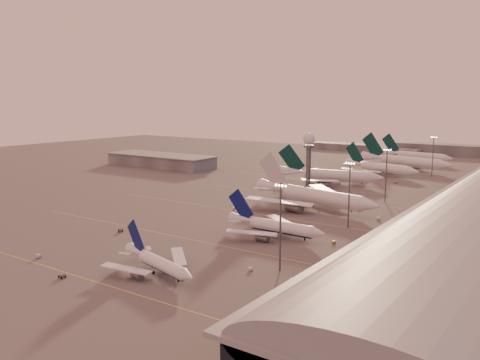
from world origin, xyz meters
The scene contains 26 objects.
ground centered at (0.00, 0.00, 0.00)m, with size 700.00×700.00×0.00m, color #525050.
taxiway_markings centered at (30.00, 56.00, 0.01)m, with size 180.00×185.25×0.02m.
hangar centered at (-120.00, 140.00, 4.32)m, with size 82.00×27.00×8.50m.
radar_tower centered at (5.00, 120.00, 20.95)m, with size 6.40×6.40×31.10m.
mast_a centered at (58.00, 0.00, 13.74)m, with size 3.60×0.56×25.00m.
mast_b centered at (55.00, 55.00, 13.74)m, with size 3.60×0.56×25.00m.
mast_c centered at (50.00, 110.00, 13.74)m, with size 3.60×0.56×25.00m.
mast_d centered at (48.00, 200.00, 13.74)m, with size 3.60×0.56×25.00m.
distant_horizon centered at (2.62, 325.14, 3.89)m, with size 165.00×37.50×9.00m.
narrowbody_near centered at (32.03, -21.20, 2.60)m, with size 32.24×25.39×12.86m.
narrowbody_mid centered at (38.91, 29.32, 3.08)m, with size 38.93×31.11×15.22m.
widebody_white centered at (29.27, 78.75, 3.96)m, with size 64.27×51.00×22.86m.
greentail_a centered at (8.72, 139.48, 3.82)m, with size 58.87×47.09×21.61m.
greentail_b centered at (20.22, 188.32, 3.43)m, with size 52.33×41.71×19.44m.
greentail_c centered at (25.13, 220.69, 4.21)m, with size 64.85×51.84×23.85m.
greentail_d centered at (20.08, 264.74, 3.63)m, with size 55.93×44.73×20.54m.
gsv_truck_a centered at (-6.95, -31.36, 1.22)m, with size 6.00×5.30×2.40m.
gsv_tug_near centered at (13.20, -38.29, 0.52)m, with size 2.28×3.61×1.00m.
gsv_catering_a centered at (51.51, -4.88, 1.78)m, with size 4.52×2.45×3.55m.
gsv_tug_mid centered at (-9.93, 3.20, 0.57)m, with size 4.44×4.34×1.11m.
gsv_truck_b centered at (59.57, 33.00, 1.01)m, with size 5.06×2.30×1.97m.
gsv_truck_c centered at (2.51, 56.54, 1.08)m, with size 5.57×3.47×2.12m.
gsv_catering_b centered at (60.21, 73.35, 2.13)m, with size 5.67×4.15×4.26m.
gsv_tug_far centered at (23.30, 93.59, 0.57)m, with size 4.51×4.28×1.12m.
gsv_truck_d centered at (-18.65, 124.68, 1.21)m, with size 3.46×6.20×2.37m.
gsv_tug_hangar centered at (37.61, 163.94, 0.51)m, with size 3.52×2.17×0.99m.
Camera 1 is at (126.10, -117.61, 47.68)m, focal length 38.00 mm.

